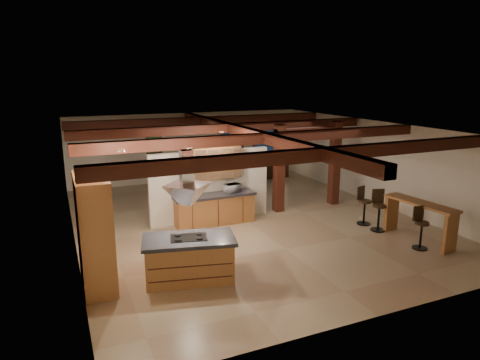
{
  "coord_description": "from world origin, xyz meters",
  "views": [
    {
      "loc": [
        -5.25,
        -11.54,
        4.36
      ],
      "look_at": [
        0.0,
        0.5,
        1.19
      ],
      "focal_mm": 32.0,
      "sensor_mm": 36.0,
      "label": 1
    }
  ],
  "objects_px": {
    "dining_table": "(209,189)",
    "sofa": "(254,171)",
    "kitchen_island": "(189,258)",
    "bar_counter": "(420,215)"
  },
  "relations": [
    {
      "from": "kitchen_island",
      "to": "dining_table",
      "type": "height_order",
      "value": "kitchen_island"
    },
    {
      "from": "dining_table",
      "to": "bar_counter",
      "type": "relative_size",
      "value": 0.78
    },
    {
      "from": "dining_table",
      "to": "bar_counter",
      "type": "distance_m",
      "value": 7.46
    },
    {
      "from": "kitchen_island",
      "to": "sofa",
      "type": "distance_m",
      "value": 9.94
    },
    {
      "from": "dining_table",
      "to": "sofa",
      "type": "height_order",
      "value": "sofa"
    },
    {
      "from": "kitchen_island",
      "to": "dining_table",
      "type": "relative_size",
      "value": 1.31
    },
    {
      "from": "kitchen_island",
      "to": "bar_counter",
      "type": "xyz_separation_m",
      "value": [
        6.39,
        -0.28,
        0.24
      ]
    },
    {
      "from": "sofa",
      "to": "bar_counter",
      "type": "relative_size",
      "value": 1.0
    },
    {
      "from": "dining_table",
      "to": "sofa",
      "type": "bearing_deg",
      "value": 49.07
    },
    {
      "from": "sofa",
      "to": "bar_counter",
      "type": "height_order",
      "value": "bar_counter"
    }
  ]
}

